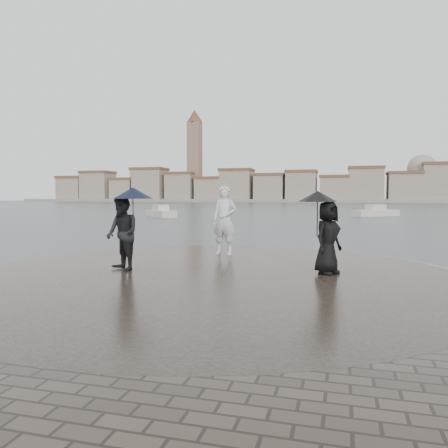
% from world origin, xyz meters
% --- Properties ---
extents(ground, '(400.00, 400.00, 0.00)m').
position_xyz_m(ground, '(0.00, 0.00, 0.00)').
color(ground, '#2B3835').
rests_on(ground, ground).
extents(kerb_ring, '(12.50, 12.50, 0.32)m').
position_xyz_m(kerb_ring, '(0.00, 3.50, 0.16)').
color(kerb_ring, gray).
rests_on(kerb_ring, ground).
extents(quay_tip, '(11.90, 11.90, 0.36)m').
position_xyz_m(quay_tip, '(0.00, 3.50, 0.18)').
color(quay_tip, '#2D261E').
rests_on(quay_tip, ground).
extents(statue, '(0.83, 0.59, 2.15)m').
position_xyz_m(statue, '(-0.53, 6.82, 1.44)').
color(statue, silver).
rests_on(statue, quay_tip).
extents(visitor_left, '(1.31, 1.13, 2.04)m').
position_xyz_m(visitor_left, '(-2.14, 3.36, 1.47)').
color(visitor_left, black).
rests_on(visitor_left, quay_tip).
extents(visitor_right, '(1.16, 1.07, 1.95)m').
position_xyz_m(visitor_right, '(2.63, 4.17, 1.44)').
color(visitor_right, black).
rests_on(visitor_right, quay_tip).
extents(far_skyline, '(260.00, 20.00, 37.00)m').
position_xyz_m(far_skyline, '(-6.29, 160.71, 5.61)').
color(far_skyline, gray).
rests_on(far_skyline, ground).
extents(boats, '(39.27, 12.60, 1.50)m').
position_xyz_m(boats, '(2.98, 40.21, 0.38)').
color(boats, beige).
rests_on(boats, ground).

